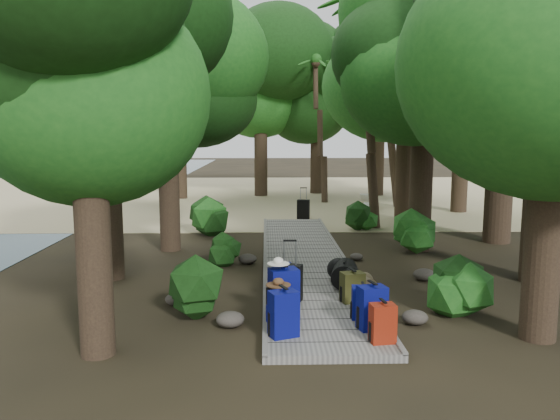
{
  "coord_description": "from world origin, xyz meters",
  "views": [
    {
      "loc": [
        -0.95,
        -12.05,
        3.11
      ],
      "look_at": [
        -0.54,
        3.1,
        1.0
      ],
      "focal_mm": 35.0,
      "sensor_mm": 36.0,
      "label": 1
    }
  ],
  "objects_px": {
    "backpack_right_d": "(352,285)",
    "kayak": "(209,203)",
    "lone_suitcase_on_sand": "(303,209)",
    "backpack_left_a": "(284,311)",
    "backpack_left_c": "(284,289)",
    "duffel_right_black": "(344,274)",
    "suitcase_on_boardwalk": "(290,283)",
    "backpack_right_b": "(372,305)",
    "backpack_left_b": "(278,304)",
    "backpack_right_a": "(383,321)",
    "backpack_right_c": "(363,301)",
    "duffel_right_khaki": "(360,285)",
    "backpack_left_d": "(283,275)",
    "sun_lounger": "(370,202)"
  },
  "relations": [
    {
      "from": "backpack_left_b",
      "to": "backpack_left_d",
      "type": "xyz_separation_m",
      "value": [
        0.13,
        1.92,
        -0.03
      ]
    },
    {
      "from": "backpack_right_c",
      "to": "lone_suitcase_on_sand",
      "type": "xyz_separation_m",
      "value": [
        -0.19,
        11.27,
        -0.05
      ]
    },
    {
      "from": "backpack_left_b",
      "to": "duffel_right_khaki",
      "type": "relative_size",
      "value": 1.1
    },
    {
      "from": "duffel_right_black",
      "to": "sun_lounger",
      "type": "relative_size",
      "value": 0.44
    },
    {
      "from": "backpack_right_b",
      "to": "backpack_left_d",
      "type": "bearing_deg",
      "value": 105.52
    },
    {
      "from": "backpack_left_a",
      "to": "kayak",
      "type": "relative_size",
      "value": 0.21
    },
    {
      "from": "backpack_right_b",
      "to": "suitcase_on_boardwalk",
      "type": "relative_size",
      "value": 1.13
    },
    {
      "from": "backpack_left_c",
      "to": "suitcase_on_boardwalk",
      "type": "relative_size",
      "value": 1.3
    },
    {
      "from": "backpack_left_c",
      "to": "backpack_right_a",
      "type": "xyz_separation_m",
      "value": [
        1.39,
        -1.27,
        -0.12
      ]
    },
    {
      "from": "backpack_right_a",
      "to": "sun_lounger",
      "type": "distance_m",
      "value": 15.31
    },
    {
      "from": "backpack_left_b",
      "to": "backpack_right_d",
      "type": "bearing_deg",
      "value": 24.49
    },
    {
      "from": "backpack_left_a",
      "to": "backpack_right_b",
      "type": "xyz_separation_m",
      "value": [
        1.38,
        0.27,
        -0.01
      ]
    },
    {
      "from": "duffel_right_black",
      "to": "suitcase_on_boardwalk",
      "type": "xyz_separation_m",
      "value": [
        -1.13,
        -0.94,
        0.09
      ]
    },
    {
      "from": "backpack_right_a",
      "to": "suitcase_on_boardwalk",
      "type": "xyz_separation_m",
      "value": [
        -1.25,
        2.04,
        0.02
      ]
    },
    {
      "from": "backpack_right_c",
      "to": "suitcase_on_boardwalk",
      "type": "height_order",
      "value": "suitcase_on_boardwalk"
    },
    {
      "from": "backpack_right_b",
      "to": "backpack_right_d",
      "type": "xyz_separation_m",
      "value": [
        -0.08,
        1.38,
        -0.08
      ]
    },
    {
      "from": "suitcase_on_boardwalk",
      "to": "kayak",
      "type": "xyz_separation_m",
      "value": [
        -2.84,
        13.44,
        -0.25
      ]
    },
    {
      "from": "backpack_left_b",
      "to": "duffel_right_black",
      "type": "xyz_separation_m",
      "value": [
        1.37,
        2.15,
        -0.07
      ]
    },
    {
      "from": "backpack_right_d",
      "to": "suitcase_on_boardwalk",
      "type": "xyz_separation_m",
      "value": [
        -1.12,
        0.11,
        0.03
      ]
    },
    {
      "from": "backpack_left_a",
      "to": "backpack_left_c",
      "type": "relative_size",
      "value": 0.89
    },
    {
      "from": "backpack_right_d",
      "to": "kayak",
      "type": "relative_size",
      "value": 0.17
    },
    {
      "from": "backpack_left_c",
      "to": "backpack_left_d",
      "type": "bearing_deg",
      "value": 72.94
    },
    {
      "from": "backpack_left_a",
      "to": "kayak",
      "type": "xyz_separation_m",
      "value": [
        -2.66,
        15.21,
        -0.3
      ]
    },
    {
      "from": "backpack_right_a",
      "to": "kayak",
      "type": "relative_size",
      "value": 0.17
    },
    {
      "from": "backpack_left_a",
      "to": "backpack_left_b",
      "type": "xyz_separation_m",
      "value": [
        -0.06,
        0.56,
        -0.07
      ]
    },
    {
      "from": "backpack_left_b",
      "to": "suitcase_on_boardwalk",
      "type": "xyz_separation_m",
      "value": [
        0.24,
        1.21,
        0.02
      ]
    },
    {
      "from": "duffel_right_khaki",
      "to": "backpack_left_d",
      "type": "bearing_deg",
      "value": 137.2
    },
    {
      "from": "backpack_left_a",
      "to": "backpack_right_b",
      "type": "bearing_deg",
      "value": -10.76
    },
    {
      "from": "backpack_right_a",
      "to": "backpack_right_d",
      "type": "height_order",
      "value": "backpack_right_a"
    },
    {
      "from": "backpack_left_c",
      "to": "backpack_right_b",
      "type": "relative_size",
      "value": 1.15
    },
    {
      "from": "backpack_left_b",
      "to": "backpack_right_c",
      "type": "relative_size",
      "value": 1.06
    },
    {
      "from": "backpack_left_b",
      "to": "lone_suitcase_on_sand",
      "type": "bearing_deg",
      "value": 69.6
    },
    {
      "from": "backpack_right_c",
      "to": "duffel_right_black",
      "type": "relative_size",
      "value": 0.77
    },
    {
      "from": "backpack_right_a",
      "to": "suitcase_on_boardwalk",
      "type": "height_order",
      "value": "suitcase_on_boardwalk"
    },
    {
      "from": "backpack_right_d",
      "to": "suitcase_on_boardwalk",
      "type": "distance_m",
      "value": 1.12
    },
    {
      "from": "backpack_right_c",
      "to": "sun_lounger",
      "type": "xyz_separation_m",
      "value": [
        2.81,
        14.05,
        -0.12
      ]
    },
    {
      "from": "lone_suitcase_on_sand",
      "to": "backpack_left_a",
      "type": "bearing_deg",
      "value": -84.02
    },
    {
      "from": "backpack_left_a",
      "to": "duffel_right_khaki",
      "type": "bearing_deg",
      "value": 31.97
    },
    {
      "from": "backpack_right_b",
      "to": "backpack_left_a",
      "type": "bearing_deg",
      "value": 175.95
    },
    {
      "from": "lone_suitcase_on_sand",
      "to": "kayak",
      "type": "height_order",
      "value": "lone_suitcase_on_sand"
    },
    {
      "from": "suitcase_on_boardwalk",
      "to": "backpack_left_a",
      "type": "bearing_deg",
      "value": -75.66
    },
    {
      "from": "backpack_left_c",
      "to": "backpack_right_b",
      "type": "bearing_deg",
      "value": -44.26
    },
    {
      "from": "backpack_left_a",
      "to": "backpack_right_d",
      "type": "xyz_separation_m",
      "value": [
        1.29,
        1.65,
        -0.08
      ]
    },
    {
      "from": "duffel_right_black",
      "to": "backpack_right_a",
      "type": "bearing_deg",
      "value": -76.28
    },
    {
      "from": "backpack_left_c",
      "to": "kayak",
      "type": "bearing_deg",
      "value": 84.88
    },
    {
      "from": "backpack_right_b",
      "to": "kayak",
      "type": "height_order",
      "value": "backpack_right_b"
    },
    {
      "from": "backpack_left_d",
      "to": "backpack_right_d",
      "type": "xyz_separation_m",
      "value": [
        1.22,
        -0.82,
        0.02
      ]
    },
    {
      "from": "duffel_right_khaki",
      "to": "kayak",
      "type": "distance_m",
      "value": 13.8
    },
    {
      "from": "backpack_left_d",
      "to": "duffel_right_black",
      "type": "relative_size",
      "value": 0.73
    },
    {
      "from": "backpack_right_a",
      "to": "backpack_right_c",
      "type": "height_order",
      "value": "backpack_right_a"
    }
  ]
}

